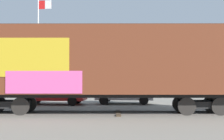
{
  "coord_description": "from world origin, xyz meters",
  "views": [
    {
      "loc": [
        -0.15,
        -15.98,
        1.97
      ],
      "look_at": [
        -0.94,
        2.75,
        2.38
      ],
      "focal_mm": 48.28,
      "sensor_mm": 36.0,
      "label": 1
    }
  ],
  "objects_px": {
    "freight_car": "(104,62)",
    "flagpole": "(40,36)",
    "parked_car_red": "(53,92)",
    "parked_car_silver": "(124,93)"
  },
  "relations": [
    {
      "from": "freight_car",
      "to": "flagpole",
      "type": "bearing_deg",
      "value": 121.35
    },
    {
      "from": "flagpole",
      "to": "parked_car_red",
      "type": "xyz_separation_m",
      "value": [
        2.51,
        -5.52,
        -4.74
      ]
    },
    {
      "from": "freight_car",
      "to": "parked_car_red",
      "type": "bearing_deg",
      "value": 127.8
    },
    {
      "from": "flagpole",
      "to": "parked_car_silver",
      "type": "xyz_separation_m",
      "value": [
        7.5,
        -4.79,
        -4.78
      ]
    },
    {
      "from": "freight_car",
      "to": "flagpole",
      "type": "relative_size",
      "value": 1.77
    },
    {
      "from": "flagpole",
      "to": "parked_car_silver",
      "type": "bearing_deg",
      "value": -32.56
    },
    {
      "from": "freight_car",
      "to": "parked_car_silver",
      "type": "relative_size",
      "value": 3.85
    },
    {
      "from": "freight_car",
      "to": "flagpole",
      "type": "distance_m",
      "value": 12.76
    },
    {
      "from": "parked_car_red",
      "to": "parked_car_silver",
      "type": "bearing_deg",
      "value": 8.32
    },
    {
      "from": "flagpole",
      "to": "parked_car_silver",
      "type": "distance_m",
      "value": 10.1
    }
  ]
}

